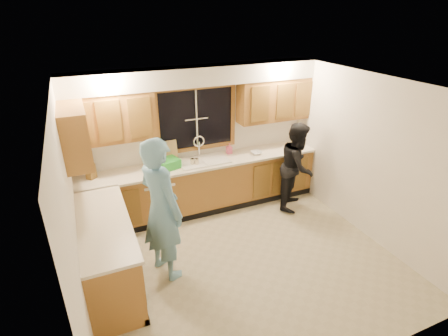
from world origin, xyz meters
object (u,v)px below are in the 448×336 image
at_px(sink, 203,164).
at_px(knife_block, 91,171).
at_px(stove, 113,281).
at_px(soap_bottle, 229,148).
at_px(bowl, 257,153).
at_px(dishwasher, 157,197).
at_px(dish_crate, 169,163).
at_px(man, 161,210).
at_px(woman, 297,166).

height_order(sink, knife_block, sink).
bearing_deg(stove, knife_block, 90.52).
xyz_separation_m(stove, soap_bottle, (2.36, 1.97, 0.57)).
xyz_separation_m(knife_block, bowl, (2.82, -0.15, -0.09)).
height_order(soap_bottle, bowl, soap_bottle).
xyz_separation_m(dishwasher, dish_crate, (0.24, 0.00, 0.58)).
bearing_deg(bowl, sink, 175.60).
bearing_deg(stove, bowl, 31.97).
bearing_deg(man, dish_crate, -40.70).
bearing_deg(woman, dishwasher, 120.64).
bearing_deg(dish_crate, soap_bottle, 7.87).
distance_m(knife_block, soap_bottle, 2.38).
relative_size(stove, dish_crate, 2.84).
bearing_deg(sink, bowl, -4.40).
bearing_deg(soap_bottle, dishwasher, -173.38).
relative_size(dishwasher, soap_bottle, 4.22).
distance_m(dishwasher, knife_block, 1.16).
relative_size(sink, knife_block, 3.61).
height_order(stove, knife_block, knife_block).
bearing_deg(woman, knife_block, 122.95).
bearing_deg(man, stove, 100.28).
bearing_deg(stove, sink, 45.39).
relative_size(dishwasher, stove, 0.91).
height_order(dishwasher, woman, woman).
relative_size(sink, woman, 0.54).
bearing_deg(woman, dish_crate, 119.17).
relative_size(man, soap_bottle, 10.12).
bearing_deg(knife_block, man, -106.78).
bearing_deg(dish_crate, woman, -14.80).
bearing_deg(man, dishwasher, -31.18).
height_order(man, woman, man).
height_order(stove, man, man).
distance_m(man, bowl, 2.44).
distance_m(stove, soap_bottle, 3.13).
xyz_separation_m(soap_bottle, bowl, (0.44, -0.23, -0.07)).
height_order(sink, soap_bottle, sink).
relative_size(sink, soap_bottle, 4.42).
bearing_deg(knife_block, stove, -133.57).
height_order(woman, knife_block, woman).
distance_m(man, soap_bottle, 2.23).
relative_size(woman, bowl, 8.02).
xyz_separation_m(dishwasher, soap_bottle, (1.41, 0.16, 0.61)).
distance_m(stove, knife_block, 1.99).
relative_size(soap_bottle, bowl, 0.99).
bearing_deg(sink, stove, -134.61).
xyz_separation_m(woman, knife_block, (-3.36, 0.65, 0.25)).
relative_size(dishwasher, bowl, 4.16).
bearing_deg(stove, woman, 20.36).
xyz_separation_m(man, knife_block, (-0.74, 1.44, 0.06)).
bearing_deg(sink, soap_bottle, 14.91).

